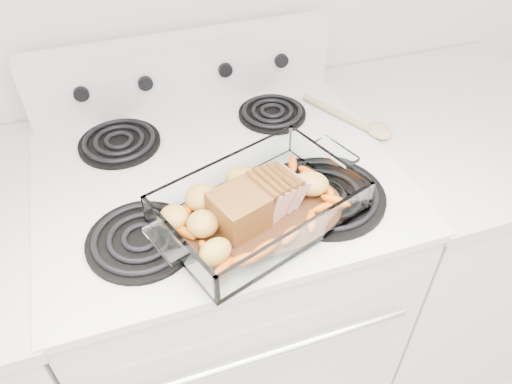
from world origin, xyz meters
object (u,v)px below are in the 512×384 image
object	(u,v)px
baking_dish	(259,209)
pork_roast	(250,202)
counter_right	(427,239)
electric_range	(225,292)

from	to	relation	value
baking_dish	pork_roast	world-z (taller)	pork_roast
counter_right	pork_roast	size ratio (longest dim) A/B	4.86
baking_dish	counter_right	bearing A→B (deg)	-3.53
counter_right	baking_dish	xyz separation A→B (m)	(-0.63, -0.18, 0.50)
electric_range	counter_right	distance (m)	0.67
counter_right	electric_range	bearing A→B (deg)	179.90
electric_range	baking_dish	size ratio (longest dim) A/B	3.01
electric_range	counter_right	world-z (taller)	electric_range
electric_range	pork_roast	size ratio (longest dim) A/B	5.82
counter_right	baking_dish	size ratio (longest dim) A/B	2.51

